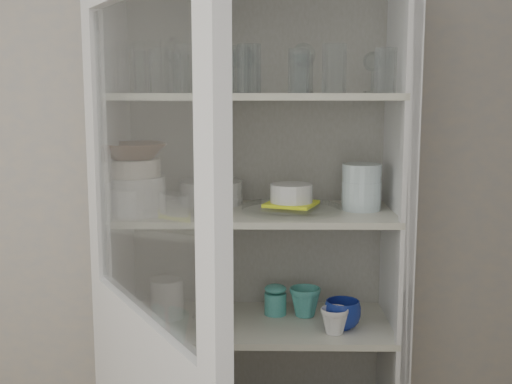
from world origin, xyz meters
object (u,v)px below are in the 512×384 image
at_px(grey_bowl_stack, 361,187).
at_px(glass_platter, 291,208).
at_px(measuring_cups, 208,322).
at_px(goblet_1, 244,68).
at_px(mug_teal, 305,302).
at_px(plate_stack_front, 133,195).
at_px(pantry_cabinet, 256,293).
at_px(terracotta_bowl, 132,151).
at_px(goblet_3, 373,71).
at_px(white_canister, 167,298).
at_px(goblet_0, 207,70).
at_px(goblet_2, 303,66).
at_px(plate_stack_back, 211,192).
at_px(yellow_trivet, 291,204).
at_px(mug_white, 334,321).
at_px(cream_bowl, 132,168).
at_px(white_ramekin, 291,193).
at_px(mug_blue, 342,315).
at_px(teal_jar, 275,301).

bearing_deg(grey_bowl_stack, glass_platter, -174.62).
bearing_deg(measuring_cups, goblet_1, 58.79).
xyz_separation_m(goblet_1, mug_teal, (0.22, -0.07, -0.84)).
bearing_deg(plate_stack_front, goblet_1, 27.87).
bearing_deg(pantry_cabinet, terracotta_bowl, -161.05).
height_order(goblet_3, measuring_cups, goblet_3).
height_order(terracotta_bowl, white_canister, terracotta_bowl).
relative_size(goblet_0, goblet_2, 0.87).
relative_size(pantry_cabinet, plate_stack_back, 9.13).
xyz_separation_m(glass_platter, yellow_trivet, (0.00, 0.00, 0.02)).
relative_size(yellow_trivet, white_canister, 1.13).
xyz_separation_m(goblet_2, mug_white, (0.10, -0.20, -0.85)).
xyz_separation_m(plate_stack_back, terracotta_bowl, (-0.24, -0.20, 0.17)).
relative_size(goblet_3, measuring_cups, 1.44).
distance_m(cream_bowl, measuring_cups, 0.59).
distance_m(white_ramekin, mug_teal, 0.42).
xyz_separation_m(goblet_2, white_canister, (-0.48, -0.04, -0.82)).
height_order(goblet_1, grey_bowl_stack, goblet_1).
distance_m(goblet_0, goblet_2, 0.34).
bearing_deg(pantry_cabinet, measuring_cups, -138.64).
xyz_separation_m(goblet_2, mug_blue, (0.13, -0.15, -0.84)).
bearing_deg(plate_stack_back, measuring_cups, -89.28).
bearing_deg(terracotta_bowl, pantry_cabinet, 18.95).
relative_size(plate_stack_back, glass_platter, 0.67).
bearing_deg(goblet_3, teal_jar, -170.17).
relative_size(goblet_2, cream_bowl, 1.01).
relative_size(pantry_cabinet, mug_white, 22.11).
bearing_deg(measuring_cups, white_ramekin, 11.57).
height_order(goblet_0, teal_jar, goblet_0).
xyz_separation_m(plate_stack_back, measuring_cups, (0.00, -0.20, -0.42)).
bearing_deg(glass_platter, mug_teal, 50.57).
bearing_deg(mug_white, glass_platter, 120.56).
xyz_separation_m(white_ramekin, mug_white, (0.14, -0.10, -0.42)).
xyz_separation_m(goblet_3, mug_teal, (-0.23, -0.07, -0.83)).
bearing_deg(mug_blue, pantry_cabinet, 174.42).
height_order(mug_teal, white_canister, white_canister).
height_order(plate_stack_front, mug_blue, plate_stack_front).
height_order(goblet_3, cream_bowl, goblet_3).
bearing_deg(teal_jar, goblet_3, 9.83).
distance_m(goblet_0, mug_blue, 0.98).
bearing_deg(grey_bowl_stack, measuring_cups, -171.25).
bearing_deg(teal_jar, plate_stack_back, 166.07).
xyz_separation_m(white_ramekin, mug_teal, (0.06, 0.07, -0.41)).
distance_m(cream_bowl, yellow_trivet, 0.55).
relative_size(goblet_2, glass_platter, 0.55).
height_order(terracotta_bowl, white_ramekin, terracotta_bowl).
xyz_separation_m(plate_stack_front, teal_jar, (0.48, 0.14, -0.41)).
distance_m(plate_stack_back, teal_jar, 0.46).
bearing_deg(goblet_2, terracotta_bowl, -165.52).
xyz_separation_m(pantry_cabinet, terracotta_bowl, (-0.41, -0.14, 0.53)).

